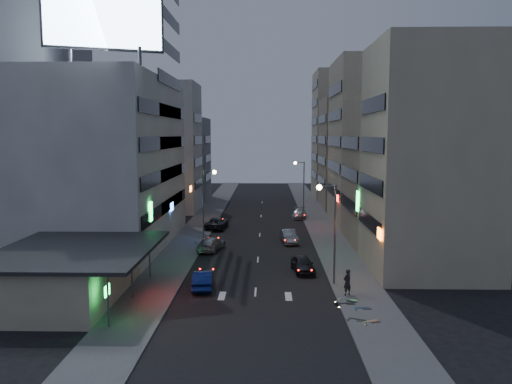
{
  "coord_description": "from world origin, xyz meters",
  "views": [
    {
      "loc": [
        0.87,
        -33.27,
        12.09
      ],
      "look_at": [
        -0.26,
        17.6,
        6.2
      ],
      "focal_mm": 35.0,
      "sensor_mm": 36.0,
      "label": 1
    }
  ],
  "objects_px": {
    "scooter_silver_b": "(358,292)",
    "scooter_black_a": "(367,312)",
    "scooter_silver_a": "(377,312)",
    "scooter_blue": "(371,300)",
    "scooter_black_b": "(354,295)",
    "parked_car_right_near": "(303,264)",
    "parked_car_right_mid": "(289,236)",
    "road_car_silver": "(211,244)",
    "person": "(347,282)",
    "road_car_blue": "(203,279)",
    "parked_car_right_far": "(299,214)",
    "parked_car_left": "(217,223)"
  },
  "relations": [
    {
      "from": "parked_car_right_near",
      "to": "scooter_black_b",
      "type": "relative_size",
      "value": 2.39
    },
    {
      "from": "scooter_blue",
      "to": "scooter_black_b",
      "type": "bearing_deg",
      "value": 43.68
    },
    {
      "from": "road_car_silver",
      "to": "scooter_black_b",
      "type": "relative_size",
      "value": 2.77
    },
    {
      "from": "scooter_black_b",
      "to": "scooter_silver_b",
      "type": "relative_size",
      "value": 0.85
    },
    {
      "from": "parked_car_left",
      "to": "road_car_blue",
      "type": "relative_size",
      "value": 1.18
    },
    {
      "from": "parked_car_right_far",
      "to": "scooter_silver_b",
      "type": "bearing_deg",
      "value": -82.9
    },
    {
      "from": "scooter_black_a",
      "to": "person",
      "type": "bearing_deg",
      "value": 29.49
    },
    {
      "from": "road_car_blue",
      "to": "scooter_black_b",
      "type": "relative_size",
      "value": 2.5
    },
    {
      "from": "parked_car_left",
      "to": "scooter_black_b",
      "type": "distance_m",
      "value": 31.24
    },
    {
      "from": "parked_car_right_mid",
      "to": "parked_car_left",
      "type": "distance_m",
      "value": 12.16
    },
    {
      "from": "scooter_silver_b",
      "to": "scooter_black_a",
      "type": "bearing_deg",
      "value": -156.75
    },
    {
      "from": "scooter_blue",
      "to": "scooter_silver_b",
      "type": "relative_size",
      "value": 0.84
    },
    {
      "from": "scooter_black_a",
      "to": "scooter_silver_a",
      "type": "xyz_separation_m",
      "value": [
        0.64,
        0.09,
        0.03
      ]
    },
    {
      "from": "road_car_silver",
      "to": "scooter_black_b",
      "type": "bearing_deg",
      "value": 139.02
    },
    {
      "from": "parked_car_right_mid",
      "to": "scooter_silver_b",
      "type": "relative_size",
      "value": 2.12
    },
    {
      "from": "parked_car_left",
      "to": "scooter_black_b",
      "type": "xyz_separation_m",
      "value": [
        12.72,
        -28.53,
        -0.06
      ]
    },
    {
      "from": "road_car_silver",
      "to": "person",
      "type": "distance_m",
      "value": 18.86
    },
    {
      "from": "scooter_blue",
      "to": "road_car_silver",
      "type": "bearing_deg",
      "value": 35.07
    },
    {
      "from": "scooter_black_a",
      "to": "scooter_silver_b",
      "type": "xyz_separation_m",
      "value": [
        0.1,
        3.8,
        0.11
      ]
    },
    {
      "from": "parked_car_left",
      "to": "parked_car_right_near",
      "type": "bearing_deg",
      "value": 120.7
    },
    {
      "from": "road_car_silver",
      "to": "parked_car_left",
      "type": "bearing_deg",
      "value": -74.74
    },
    {
      "from": "road_car_silver",
      "to": "scooter_blue",
      "type": "bearing_deg",
      "value": 139.6
    },
    {
      "from": "scooter_black_a",
      "to": "scooter_silver_a",
      "type": "bearing_deg",
      "value": -57.71
    },
    {
      "from": "scooter_black_b",
      "to": "road_car_blue",
      "type": "bearing_deg",
      "value": 67.74
    },
    {
      "from": "scooter_silver_a",
      "to": "scooter_blue",
      "type": "bearing_deg",
      "value": -20.93
    },
    {
      "from": "parked_car_right_near",
      "to": "scooter_blue",
      "type": "bearing_deg",
      "value": -74.28
    },
    {
      "from": "parked_car_right_mid",
      "to": "scooter_silver_b",
      "type": "bearing_deg",
      "value": -85.38
    },
    {
      "from": "parked_car_right_mid",
      "to": "parked_car_right_far",
      "type": "relative_size",
      "value": 0.94
    },
    {
      "from": "road_car_blue",
      "to": "scooter_silver_b",
      "type": "distance_m",
      "value": 12.07
    },
    {
      "from": "person",
      "to": "scooter_blue",
      "type": "bearing_deg",
      "value": 78.82
    },
    {
      "from": "scooter_black_a",
      "to": "scooter_silver_a",
      "type": "relative_size",
      "value": 0.95
    },
    {
      "from": "road_car_blue",
      "to": "road_car_silver",
      "type": "xyz_separation_m",
      "value": [
        -0.81,
        12.81,
        -0.02
      ]
    },
    {
      "from": "person",
      "to": "scooter_black_b",
      "type": "relative_size",
      "value": 1.13
    },
    {
      "from": "road_car_silver",
      "to": "person",
      "type": "height_order",
      "value": "person"
    },
    {
      "from": "person",
      "to": "scooter_silver_a",
      "type": "xyz_separation_m",
      "value": [
        1.14,
        -4.98,
        -0.44
      ]
    },
    {
      "from": "scooter_blue",
      "to": "scooter_silver_b",
      "type": "distance_m",
      "value": 1.5
    },
    {
      "from": "parked_car_right_near",
      "to": "scooter_silver_a",
      "type": "xyz_separation_m",
      "value": [
        3.97,
        -11.65,
        -0.04
      ]
    },
    {
      "from": "scooter_black_a",
      "to": "scooter_black_b",
      "type": "height_order",
      "value": "scooter_black_b"
    },
    {
      "from": "scooter_blue",
      "to": "scooter_black_b",
      "type": "relative_size",
      "value": 0.99
    },
    {
      "from": "scooter_silver_b",
      "to": "parked_car_left",
      "type": "bearing_deg",
      "value": 49.69
    },
    {
      "from": "parked_car_right_far",
      "to": "scooter_black_b",
      "type": "xyz_separation_m",
      "value": [
        1.54,
        -36.9,
        -0.02
      ]
    },
    {
      "from": "parked_car_right_near",
      "to": "scooter_silver_a",
      "type": "relative_size",
      "value": 2.33
    },
    {
      "from": "scooter_silver_b",
      "to": "person",
      "type": "bearing_deg",
      "value": 49.88
    },
    {
      "from": "parked_car_right_far",
      "to": "scooter_black_a",
      "type": "height_order",
      "value": "parked_car_right_far"
    },
    {
      "from": "road_car_blue",
      "to": "person",
      "type": "distance_m",
      "value": 11.23
    },
    {
      "from": "road_car_blue",
      "to": "road_car_silver",
      "type": "distance_m",
      "value": 12.84
    },
    {
      "from": "scooter_black_b",
      "to": "person",
      "type": "bearing_deg",
      "value": 2.96
    },
    {
      "from": "scooter_silver_a",
      "to": "parked_car_right_near",
      "type": "bearing_deg",
      "value": -0.39
    },
    {
      "from": "parked_car_right_near",
      "to": "person",
      "type": "relative_size",
      "value": 2.12
    },
    {
      "from": "scooter_silver_a",
      "to": "scooter_black_b",
      "type": "height_order",
      "value": "scooter_silver_a"
    }
  ]
}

